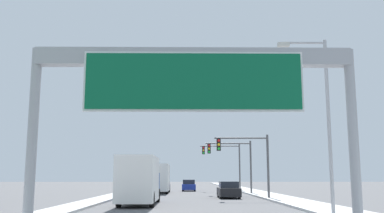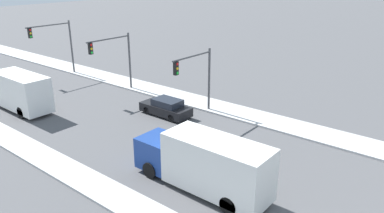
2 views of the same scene
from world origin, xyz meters
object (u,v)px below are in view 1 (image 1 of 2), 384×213
traffic_light_mid_block (235,157)px  street_lamp_right (322,110)px  car_mid_center (189,186)px  car_mid_left (228,190)px  traffic_light_far_intersection (227,159)px  traffic_light_near_intersection (249,155)px  sign_gantry (194,81)px  truck_box_primary (159,178)px  truck_box_secondary (140,181)px

traffic_light_mid_block → street_lamp_right: 26.03m
car_mid_center → traffic_light_mid_block: bearing=-64.5°
car_mid_left → traffic_light_mid_block: 8.72m
car_mid_left → traffic_light_far_intersection: (1.53, 17.93, 3.56)m
traffic_light_near_intersection → car_mid_center: bearing=104.0°
sign_gantry → street_lamp_right: bearing=32.5°
traffic_light_near_intersection → street_lamp_right: bearing=-85.0°
sign_gantry → truck_box_primary: size_ratio=1.57×
truck_box_primary → sign_gantry: bearing=-84.0°
truck_box_secondary → sign_gantry: bearing=-74.7°
car_mid_left → street_lamp_right: bearing=-80.4°
traffic_light_mid_block → street_lamp_right: (1.49, -25.96, 1.24)m
truck_box_secondary → traffic_light_near_intersection: traffic_light_near_intersection is taller
car_mid_left → car_mid_center: size_ratio=1.06×
traffic_light_near_intersection → street_lamp_right: (1.40, -15.96, 1.45)m
car_mid_left → traffic_light_far_intersection: size_ratio=0.73×
car_mid_left → traffic_light_mid_block: bearing=78.8°
car_mid_left → street_lamp_right: (3.05, -18.03, 4.53)m
car_mid_left → traffic_light_near_intersection: 4.06m
sign_gantry → truck_box_secondary: bearing=105.3°
truck_box_secondary → street_lamp_right: street_lamp_right is taller
traffic_light_mid_block → sign_gantry: bearing=-99.5°
sign_gantry → car_mid_center: sign_gantry is taller
sign_gantry → traffic_light_mid_block: 30.60m
truck_box_primary → truck_box_secondary: size_ratio=1.01×
traffic_light_mid_block → truck_box_primary: bearing=159.0°
traffic_light_far_intersection → traffic_light_near_intersection: bearing=-89.7°
car_mid_center → street_lamp_right: 37.43m
traffic_light_near_intersection → street_lamp_right: street_lamp_right is taller
truck_box_secondary → traffic_light_far_intersection: bearing=72.7°
sign_gantry → street_lamp_right: (6.55, 4.17, -0.55)m
traffic_light_far_intersection → street_lamp_right: bearing=-87.6°
traffic_light_mid_block → car_mid_left: bearing=-101.2°
sign_gantry → car_mid_center: 41.06m
truck_box_primary → traffic_light_mid_block: traffic_light_mid_block is taller
sign_gantry → traffic_light_near_intersection: (5.15, 20.13, -2.00)m
car_mid_left → traffic_light_near_intersection: traffic_light_near_intersection is taller
traffic_light_near_intersection → sign_gantry: bearing=-104.4°
car_mid_left → car_mid_center: bearing=100.7°
traffic_light_near_intersection → truck_box_secondary: bearing=-139.7°
sign_gantry → truck_box_primary: sign_gantry is taller
truck_box_secondary → traffic_light_far_intersection: traffic_light_far_intersection is taller
car_mid_center → truck_box_primary: size_ratio=0.51×
car_mid_left → truck_box_primary: (-7.00, 11.22, 0.98)m
sign_gantry → truck_box_primary: 33.85m
truck_box_secondary → traffic_light_mid_block: size_ratio=1.44×
truck_box_primary → truck_box_secondary: 20.63m
truck_box_primary → street_lamp_right: (10.05, -29.25, 3.55)m
sign_gantry → street_lamp_right: size_ratio=1.50×
truck_box_secondary → street_lamp_right: bearing=-40.6°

